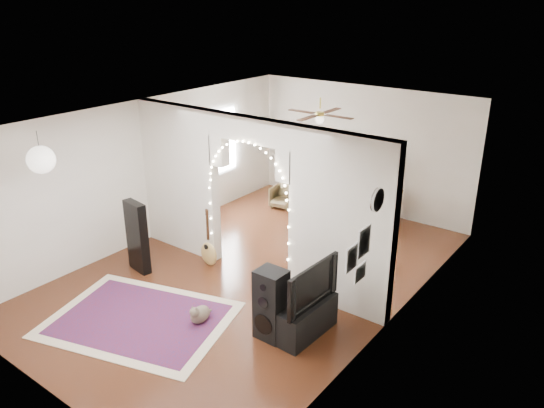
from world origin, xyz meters
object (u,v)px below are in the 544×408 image
Objects in this scene: dining_chair_left at (284,197)px; dining_chair_right at (353,218)px; acoustic_guitar at (208,245)px; media_console at (306,319)px; floor_speaker at (271,305)px; bookcase at (354,180)px; dining_table at (369,194)px.

dining_chair_left is 1.10× the size of dining_chair_right.
dining_chair_left is (-0.55, 3.01, -0.15)m from acoustic_guitar.
media_console is at bearing -56.86° from dining_chair_left.
floor_speaker is 0.73× the size of bookcase.
dining_chair_left is at bearing 178.40° from dining_table.
acoustic_guitar reaches higher than dining_chair_right.
dining_table reaches higher than dining_chair_right.
floor_speaker is 4.02m from dining_chair_right.
dining_chair_left is at bearing 108.26° from acoustic_guitar.
floor_speaker is 4.84m from dining_chair_left.
dining_chair_left is (-1.33, -0.74, -0.47)m from bookcase.
floor_speaker is at bearing -133.95° from media_console.
acoustic_guitar is 0.69× the size of dining_table.
bookcase reaches higher than media_console.
media_console is 2.09× the size of dining_chair_right.
dining_chair_left is (-3.03, 3.69, -0.01)m from media_console.
dining_chair_left is at bearing 174.82° from dining_chair_right.
dining_table is at bearing -56.66° from bookcase.
floor_speaker is 4.95m from bookcase.
media_console is (0.35, 0.33, -0.26)m from floor_speaker.
dining_table is 0.58m from dining_chair_right.
media_console is 0.71× the size of bookcase.
acoustic_guitar is 2.58m from media_console.
bookcase reaches higher than dining_chair_left.
floor_speaker is 1.03× the size of media_console.
acoustic_guitar reaches higher than dining_table.
dining_chair_left is at bearing 132.13° from media_console.
bookcase is at bearing 117.63° from dining_chair_right.
dining_table is at bearing 62.91° from dining_chair_right.
bookcase reaches higher than dining_chair_right.
bookcase is (-1.70, 4.43, 0.46)m from media_console.
bookcase is at bearing 113.76° from media_console.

